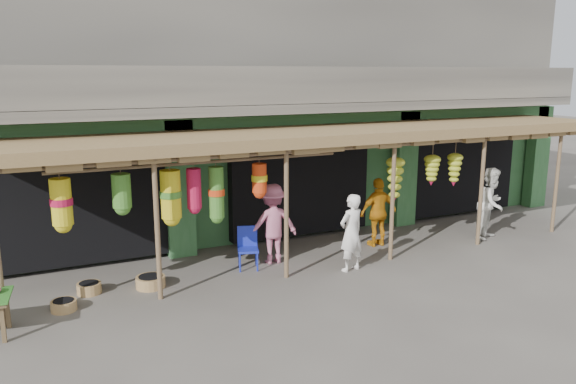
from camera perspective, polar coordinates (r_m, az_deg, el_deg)
name	(u,v)px	position (r m, az deg, el deg)	size (l,w,h in m)	color
ground	(346,263)	(12.09, 5.90, -7.20)	(80.00, 80.00, 0.00)	#514C47
building	(256,95)	(15.77, -3.24, 9.84)	(16.40, 6.80, 7.00)	gray
awning	(322,139)	(12.10, 3.50, 5.36)	(14.00, 2.70, 2.79)	brown
blue_chair	(248,245)	(11.65, -4.11, -5.41)	(0.52, 0.53, 0.87)	#1B29B2
basket_left	(64,306)	(10.46, -21.82, -10.66)	(0.43, 0.43, 0.18)	brown
basket_mid	(151,282)	(11.02, -13.79, -8.86)	(0.55, 0.55, 0.21)	#8C5D3F
basket_right	(89,288)	(11.06, -19.55, -9.19)	(0.44, 0.44, 0.20)	#AA864F
person_front	(351,233)	(11.45, 6.44, -4.13)	(0.58, 0.38, 1.60)	white
person_right	(491,203)	(14.44, 19.95, -1.09)	(0.85, 0.66, 1.74)	white
person_vendor	(378,212)	(13.17, 9.17, -2.03)	(0.94, 0.39, 1.61)	orange
person_shopper	(272,224)	(11.84, -1.59, -3.24)	(1.10, 0.63, 1.70)	#C86A89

